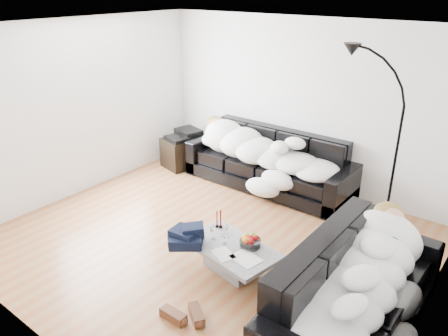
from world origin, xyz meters
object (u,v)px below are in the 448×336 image
Objects in this scene: coffee_table at (231,258)px; fruit_bowl at (250,241)px; wine_glass_b at (213,232)px; wine_glass_c at (224,238)px; av_cabinet at (185,151)px; wine_glass_a at (226,230)px; stereo at (185,134)px; floor_lamp at (395,158)px; sleeper_right at (359,273)px; candle_right at (221,219)px; sleeper_back at (267,149)px; candle_left at (217,219)px; sofa_right at (357,291)px; sofa_back at (268,160)px; shoes at (184,315)px.

coffee_table is 4.47× the size of fruit_bowl.
wine_glass_c is at bearing -2.18° from wine_glass_b.
av_cabinet reaches higher than wine_glass_c.
wine_glass_c reaches higher than coffee_table.
wine_glass_b reaches higher than wine_glass_a.
floor_lamp is at bearing 13.72° from stereo.
sleeper_right reaches higher than candle_right.
floor_lamp is at bearing 49.62° from candle_right.
candle_left is (0.49, -1.86, -0.23)m from sleeper_back.
sleeper_back is (-2.35, 2.14, 0.20)m from sofa_right.
av_cabinet is (-1.64, -0.17, -0.18)m from sofa_back.
floor_lamp is (-0.39, 1.98, 0.59)m from sofa_right.
wine_glass_c reaches higher than shoes.
sofa_right is at bearing -1.71° from coffee_table.
sofa_right reaches higher than candle_left.
candle_right is 0.11× the size of floor_lamp.
fruit_bowl is at bearing 17.88° from wine_glass_b.
candle_right is at bearing 24.76° from candle_left.
wine_glass_a is 2.99m from stereo.
wine_glass_a is at bearing -70.46° from sofa_back.
stereo is at bearing 140.79° from wine_glass_c.
sleeper_back is 5.23× the size of stereo.
fruit_bowl is 2.12m from floor_lamp.
sofa_back reaches higher than candle_left.
wine_glass_b is (0.62, -2.15, -0.04)m from sofa_back.
sleeper_right is at bearing -8.38° from candle_left.
sleeper_right is 0.92× the size of floor_lamp.
sofa_right is 4.57× the size of shoes.
sleeper_right is 2.05m from floor_lamp.
coffee_table is 0.93m from shoes.
wine_glass_b is 0.82× the size of candle_left.
candle_right reaches higher than wine_glass_b.
floor_lamp is at bearing 13.14° from av_cabinet.
sofa_back is at bearing 105.80° from candle_right.
stereo is 0.21× the size of floor_lamp.
candle_left reaches higher than fruit_bowl.
candle_right is at bearing -24.08° from stereo.
wine_glass_b reaches higher than coffee_table.
floor_lamp reaches higher than sleeper_back.
sleeper_right is at bearing -84.31° from floor_lamp.
wine_glass_c is (-0.25, -0.14, 0.01)m from fruit_bowl.
wine_glass_b reaches higher than wine_glass_c.
sleeper_back is at bearing 17.95° from av_cabinet.
stereo reaches higher than coffee_table.
candle_left is (-1.86, 0.27, -0.23)m from sleeper_right.
stereo is at bearing 141.90° from wine_glass_a.
av_cabinet is 0.36× the size of floor_lamp.
candle_right is 0.31× the size of av_cabinet.
sofa_right is at bearing -84.31° from floor_lamp.
stereo is (-1.64, -0.17, 0.14)m from sofa_back.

